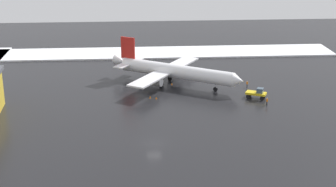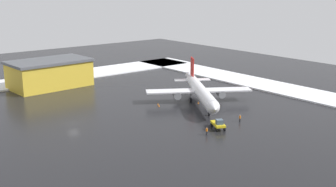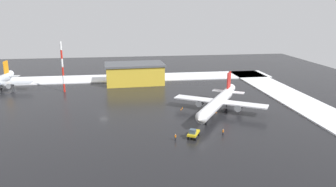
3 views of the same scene
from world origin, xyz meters
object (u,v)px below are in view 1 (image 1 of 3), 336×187
ground_crew_by_nose_gear (247,84)px  traffic_cone_mid_line (156,98)px  traffic_cone_near_nose (172,84)px  traffic_cone_wingtip_side (150,97)px  airplane_parked_starboard (173,71)px  ground_crew_near_tug (267,101)px  pushback_tug (257,93)px

ground_crew_by_nose_gear → traffic_cone_mid_line: size_ratio=3.11×
traffic_cone_near_nose → ground_crew_by_nose_gear: bearing=79.3°
traffic_cone_mid_line → traffic_cone_wingtip_side: bearing=-115.9°
airplane_parked_starboard → traffic_cone_mid_line: airplane_parked_starboard is taller
ground_crew_near_tug → pushback_tug: bearing=96.5°
airplane_parked_starboard → traffic_cone_near_nose: size_ratio=58.00×
pushback_tug → traffic_cone_mid_line: pushback_tug is taller
airplane_parked_starboard → pushback_tug: size_ratio=6.26×
traffic_cone_near_nose → traffic_cone_wingtip_side: same height
ground_crew_by_nose_gear → traffic_cone_mid_line: (6.90, -22.64, -0.70)m
ground_crew_near_tug → traffic_cone_near_nose: 25.69m
pushback_tug → traffic_cone_mid_line: (-1.03, -23.23, -1.01)m
airplane_parked_starboard → pushback_tug: airplane_parked_starboard is taller
ground_crew_by_nose_gear → traffic_cone_near_nose: (-3.46, -18.26, -0.70)m
ground_crew_by_nose_gear → traffic_cone_wingtip_side: size_ratio=3.11×
ground_crew_near_tug → traffic_cone_mid_line: ground_crew_near_tug is taller
ground_crew_near_tug → traffic_cone_mid_line: bearing=159.9°
ground_crew_by_nose_gear → traffic_cone_mid_line: ground_crew_by_nose_gear is taller
ground_crew_by_nose_gear → traffic_cone_near_nose: 18.59m
ground_crew_by_nose_gear → traffic_cone_wingtip_side: (6.22, -24.04, -0.70)m
traffic_cone_mid_line → traffic_cone_wingtip_side: size_ratio=1.00×
ground_crew_by_nose_gear → traffic_cone_mid_line: 23.68m
ground_crew_by_nose_gear → ground_crew_near_tug: bearing=121.7°
ground_crew_by_nose_gear → traffic_cone_wingtip_side: ground_crew_by_nose_gear is taller
pushback_tug → traffic_cone_near_nose: size_ratio=9.27×
ground_crew_by_nose_gear → traffic_cone_near_nose: ground_crew_by_nose_gear is taller
ground_crew_near_tug → traffic_cone_mid_line: (-5.79, -24.35, -0.70)m
pushback_tug → traffic_cone_near_nose: (-11.39, -18.85, -1.01)m
ground_crew_near_tug → traffic_cone_near_nose: bearing=134.3°
traffic_cone_near_nose → traffic_cone_mid_line: size_ratio=1.00×
traffic_cone_mid_line → traffic_cone_wingtip_side: (-0.68, -1.41, 0.00)m
traffic_cone_near_nose → ground_crew_near_tug: bearing=51.0°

